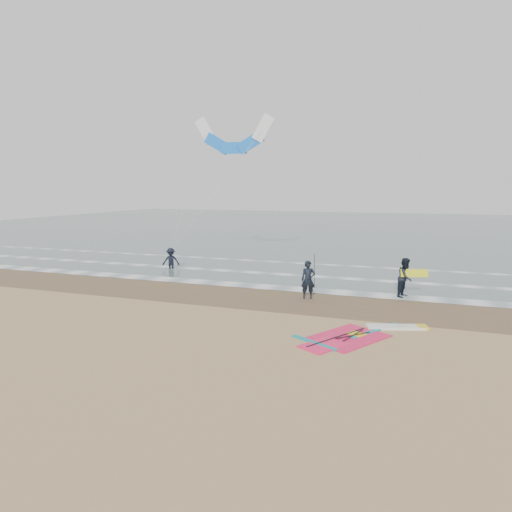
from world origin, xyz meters
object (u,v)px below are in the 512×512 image
(windsurf_rig, at_px, (362,335))
(surf_kite, at_px, (234,139))
(person_standing, at_px, (308,280))
(person_walking, at_px, (406,278))
(person_wading, at_px, (171,256))

(windsurf_rig, distance_m, surf_kite, 19.81)
(person_standing, height_order, surf_kite, surf_kite)
(person_walking, relative_size, surf_kite, 0.21)
(windsurf_rig, xyz_separation_m, person_walking, (1.29, 6.79, 0.95))
(windsurf_rig, distance_m, person_wading, 16.88)
(person_standing, relative_size, person_wading, 1.06)
(person_walking, bearing_deg, person_standing, 135.28)
(person_standing, relative_size, surf_kite, 0.20)
(surf_kite, bearing_deg, person_wading, -123.82)
(person_standing, xyz_separation_m, surf_kite, (-7.66, 9.26, 7.84))
(person_standing, height_order, person_wading, person_standing)
(windsurf_rig, xyz_separation_m, surf_kite, (-10.82, 14.11, 8.74))
(person_walking, height_order, surf_kite, surf_kite)
(person_standing, bearing_deg, windsurf_rig, -75.37)
(person_walking, xyz_separation_m, surf_kite, (-12.11, 7.33, 7.79))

